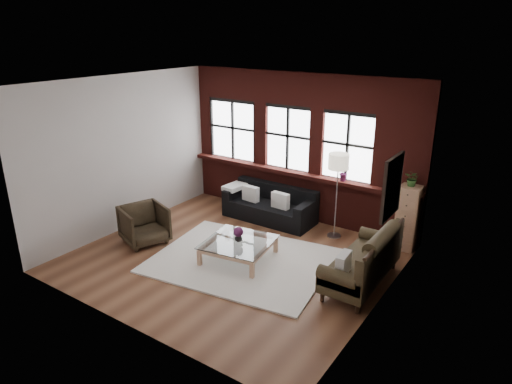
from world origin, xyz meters
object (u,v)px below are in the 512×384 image
Objects in this scene: dark_sofa at (269,204)px; drawer_chest at (408,218)px; vintage_settee at (362,256)px; armchair at (144,225)px; coffee_table at (239,251)px; vase at (238,238)px; floor_lamp at (337,193)px.

drawer_chest is at bearing 6.02° from dark_sofa.
armchair is (-4.16, -0.92, -0.13)m from vintage_settee.
drawer_chest reaches higher than coffee_table.
dark_sofa is 1.99m from coffee_table.
vase is 3.26m from drawer_chest.
drawer_chest reaches higher than dark_sofa.
coffee_table is at bearing -57.41° from armchair.
armchair is (-1.44, -2.35, 0.01)m from dark_sofa.
dark_sofa is 3.08m from vintage_settee.
vase is (-2.17, -0.47, -0.05)m from vintage_settee.
vintage_settee is at bearing 12.32° from coffee_table.
dark_sofa is at bearing 105.99° from vase.
armchair is at bearing -167.45° from coffee_table.
vase is 2.23m from floor_lamp.
armchair reaches higher than dark_sofa.
vintage_settee is at bearing 12.32° from vase.
drawer_chest is at bearing 42.86° from coffee_table.
floor_lamp is (-1.36, -0.30, 0.32)m from drawer_chest.
dark_sofa is 1.07× the size of vintage_settee.
vintage_settee is at bearing -27.76° from dark_sofa.
vase reaches higher than coffee_table.
floor_lamp is (3.02, 2.36, 0.57)m from armchair.
coffee_table is at bearing 135.00° from vase.
vase is at bearing -167.68° from vintage_settee.
floor_lamp is at bearing -167.63° from drawer_chest.
drawer_chest reaches higher than vase.
floor_lamp is at bearing 61.83° from coffee_table.
coffee_table is 0.61× the size of floor_lamp.
vintage_settee is 1.00× the size of floor_lamp.
dark_sofa is 2.96m from drawer_chest.
drawer_chest is at bearing 12.37° from floor_lamp.
floor_lamp is at bearing 61.83° from vase.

